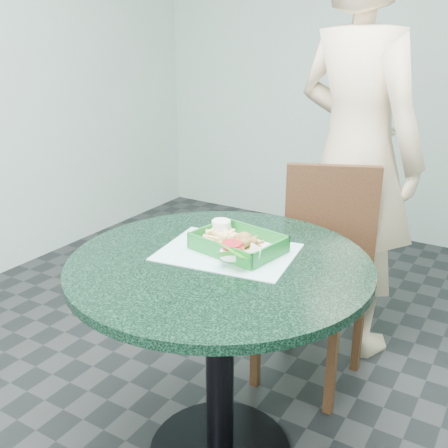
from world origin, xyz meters
The scene contains 10 objects.
wall_back centered at (0.00, 2.50, 1.40)m, with size 4.00×0.04×2.80m, color silver.
cafe_table centered at (0.00, 0.00, 0.58)m, with size 0.96×0.96×0.75m.
dining_chair centered at (0.09, 0.67, 0.53)m, with size 0.39×0.39×0.93m.
diner_person centered at (0.10, 1.01, 1.13)m, with size 0.83×0.54×2.27m, color #CFB38C.
placemat centered at (-0.01, 0.07, 0.75)m, with size 0.43×0.32×0.00m, color #99CFC8.
food_basket centered at (0.01, 0.09, 0.77)m, with size 0.27×0.20×0.06m.
crab_sandwich centered at (0.06, 0.07, 0.80)m, with size 0.11×0.11×0.07m.
fries_pile centered at (-0.07, 0.08, 0.79)m, with size 0.11×0.12×0.04m, color #F7CD7F, non-canonical shape.
sauce_ramekin centered at (-0.10, 0.14, 0.80)m, with size 0.07×0.07×0.04m.
garnish_cup centered at (0.06, 0.01, 0.79)m, with size 0.11×0.11×0.05m.
Camera 1 is at (0.80, -1.28, 1.44)m, focal length 42.00 mm.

